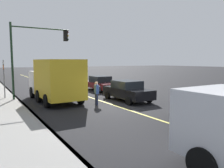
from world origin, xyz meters
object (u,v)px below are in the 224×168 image
(car_silver, at_px, (213,106))
(car_maroon, at_px, (100,83))
(truck_yellow, at_px, (56,80))
(traffic_light_mast, at_px, (35,48))
(street_sign_post, at_px, (4,77))
(car_black, at_px, (127,91))
(pedestrian_with_backpack, at_px, (97,92))

(car_silver, xyz_separation_m, car_maroon, (13.15, -0.47, -0.02))
(truck_yellow, height_order, traffic_light_mast, traffic_light_mast)
(car_silver, xyz_separation_m, street_sign_post, (12.23, 8.53, 1.06))
(street_sign_post, bearing_deg, truck_yellow, -131.38)
(traffic_light_mast, bearing_deg, truck_yellow, -149.07)
(car_maroon, relative_size, street_sign_post, 1.52)
(truck_yellow, bearing_deg, traffic_light_mast, 30.93)
(car_black, bearing_deg, truck_yellow, 62.63)
(pedestrian_with_backpack, bearing_deg, car_black, -84.03)
(car_black, bearing_deg, pedestrian_with_backpack, 95.97)
(truck_yellow, bearing_deg, street_sign_post, 48.62)
(car_black, bearing_deg, street_sign_post, 56.43)
(truck_yellow, height_order, pedestrian_with_backpack, truck_yellow)
(car_silver, bearing_deg, street_sign_post, 34.90)
(truck_yellow, relative_size, street_sign_post, 2.12)
(car_silver, relative_size, traffic_light_mast, 0.70)
(car_black, distance_m, pedestrian_with_backpack, 2.80)
(truck_yellow, xyz_separation_m, pedestrian_with_backpack, (-2.78, -2.02, -0.72))
(car_silver, height_order, pedestrian_with_backpack, pedestrian_with_backpack)
(traffic_light_mast, bearing_deg, car_black, -125.74)
(car_maroon, bearing_deg, street_sign_post, 95.85)
(car_maroon, distance_m, street_sign_post, 9.12)
(car_silver, distance_m, truck_yellow, 10.82)
(traffic_light_mast, height_order, street_sign_post, traffic_light_mast)
(truck_yellow, distance_m, pedestrian_with_backpack, 3.51)
(car_black, bearing_deg, car_silver, -175.82)
(truck_yellow, height_order, street_sign_post, truck_yellow)
(street_sign_post, bearing_deg, car_black, -123.57)
(pedestrian_with_backpack, distance_m, traffic_light_mast, 6.25)
(truck_yellow, bearing_deg, car_silver, -150.52)
(car_black, distance_m, street_sign_post, 9.69)
(car_silver, height_order, truck_yellow, truck_yellow)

